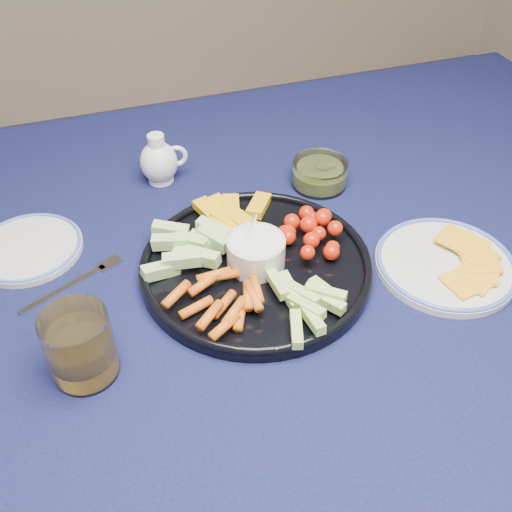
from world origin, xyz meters
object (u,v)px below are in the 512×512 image
object	(u,v)px
dining_table	(275,272)
side_plate_extra	(28,248)
crudite_platter	(254,262)
cheese_plate	(446,262)
juice_tumbler	(81,349)
creamer_pitcher	(159,161)
pickle_bowl	(320,175)

from	to	relation	value
dining_table	side_plate_extra	xyz separation A→B (m)	(-0.40, 0.09, 0.10)
crudite_platter	side_plate_extra	bearing A→B (deg)	154.03
dining_table	side_plate_extra	distance (m)	0.42
cheese_plate	juice_tumbler	bearing A→B (deg)	-177.84
crudite_platter	creamer_pitcher	world-z (taller)	crudite_platter
pickle_bowl	side_plate_extra	world-z (taller)	pickle_bowl
crudite_platter	cheese_plate	bearing A→B (deg)	-17.07
creamer_pitcher	crudite_platter	bearing A→B (deg)	-73.52
dining_table	creamer_pitcher	distance (m)	0.30
crudite_platter	creamer_pitcher	distance (m)	0.31
pickle_bowl	juice_tumbler	world-z (taller)	juice_tumbler
crudite_platter	creamer_pitcher	bearing A→B (deg)	106.48
dining_table	creamer_pitcher	size ratio (longest dim) A/B	16.98
dining_table	creamer_pitcher	xyz separation A→B (m)	(-0.15, 0.22, 0.13)
crudite_platter	creamer_pitcher	size ratio (longest dim) A/B	3.73
pickle_bowl	juice_tumbler	size ratio (longest dim) A/B	1.01
crudite_platter	cheese_plate	xyz separation A→B (m)	(0.29, -0.09, -0.01)
side_plate_extra	creamer_pitcher	bearing A→B (deg)	27.88
pickle_bowl	cheese_plate	world-z (taller)	pickle_bowl
creamer_pitcher	juice_tumbler	size ratio (longest dim) A/B	0.95
dining_table	juice_tumbler	size ratio (longest dim) A/B	16.13
dining_table	juice_tumbler	bearing A→B (deg)	-151.35
juice_tumbler	pickle_bowl	bearing A→B (deg)	32.73
dining_table	creamer_pitcher	bearing A→B (deg)	124.20
dining_table	cheese_plate	distance (m)	0.30
pickle_bowl	dining_table	bearing A→B (deg)	-138.15
crudite_platter	side_plate_extra	distance (m)	0.38
creamer_pitcher	dining_table	bearing A→B (deg)	-55.80
dining_table	side_plate_extra	bearing A→B (deg)	167.20
pickle_bowl	juice_tumbler	distance (m)	0.55
crudite_platter	creamer_pitcher	xyz separation A→B (m)	(-0.09, 0.30, 0.02)
dining_table	cheese_plate	bearing A→B (deg)	-35.61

